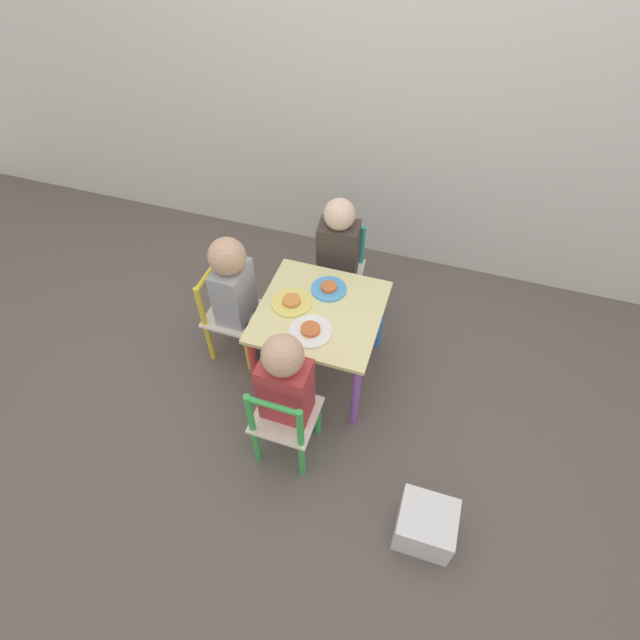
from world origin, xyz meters
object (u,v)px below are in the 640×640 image
(child_back, at_px, (337,253))
(storage_bin, at_px, (426,525))
(child_left, at_px, (236,290))
(kids_table, at_px, (320,320))
(chair_yellow, at_px, (230,315))
(plate_left, at_px, (292,302))
(chair_green, at_px, (284,421))
(chair_teal, at_px, (339,272))
(plate_front, at_px, (311,331))
(child_front, at_px, (287,384))
(plate_back, at_px, (329,288))

(child_back, distance_m, storage_bin, 1.32)
(child_left, distance_m, child_back, 0.55)
(kids_table, relative_size, child_left, 0.75)
(chair_yellow, relative_size, plate_left, 2.81)
(kids_table, bearing_deg, child_left, 179.00)
(chair_green, relative_size, child_back, 0.69)
(plate_left, bearing_deg, chair_teal, 79.05)
(chair_yellow, xyz_separation_m, storage_bin, (1.12, -0.67, -0.16))
(chair_teal, height_order, plate_left, chair_teal)
(kids_table, distance_m, chair_yellow, 0.49)
(plate_front, bearing_deg, child_front, -91.29)
(kids_table, relative_size, plate_left, 3.03)
(child_back, bearing_deg, kids_table, -90.00)
(chair_green, distance_m, child_back, 0.91)
(child_back, xyz_separation_m, storage_bin, (0.69, -1.07, -0.35))
(child_front, relative_size, storage_bin, 3.30)
(plate_front, bearing_deg, child_back, 93.98)
(kids_table, xyz_separation_m, child_front, (-0.01, -0.41, 0.06))
(chair_green, distance_m, plate_left, 0.54)
(kids_table, bearing_deg, storage_bin, -45.38)
(child_left, distance_m, plate_left, 0.28)
(kids_table, xyz_separation_m, child_back, (-0.04, 0.41, 0.06))
(chair_teal, bearing_deg, child_back, -90.00)
(chair_yellow, relative_size, chair_teal, 1.00)
(chair_yellow, height_order, chair_green, same)
(child_back, bearing_deg, child_front, -93.07)
(plate_back, bearing_deg, plate_left, -135.00)
(chair_green, bearing_deg, plate_back, -89.81)
(kids_table, distance_m, chair_green, 0.49)
(child_back, relative_size, storage_bin, 3.33)
(child_left, height_order, child_back, child_back)
(plate_front, bearing_deg, plate_back, 90.00)
(child_back, relative_size, child_front, 1.01)
(child_left, relative_size, child_front, 1.00)
(chair_green, bearing_deg, chair_yellow, -45.06)
(plate_front, bearing_deg, plate_left, 135.00)
(chair_yellow, relative_size, chair_green, 1.00)
(kids_table, distance_m, plate_front, 0.16)
(child_left, relative_size, plate_front, 3.91)
(chair_teal, bearing_deg, storage_bin, -63.79)
(kids_table, relative_size, chair_teal, 1.08)
(plate_left, relative_size, plate_front, 0.97)
(kids_table, height_order, plate_front, plate_front)
(chair_green, xyz_separation_m, child_left, (-0.41, 0.48, 0.20))
(child_front, xyz_separation_m, plate_front, (0.01, 0.28, 0.02))
(chair_yellow, distance_m, child_front, 0.66)
(chair_teal, bearing_deg, chair_green, -93.07)
(child_left, bearing_deg, plate_left, -90.48)
(storage_bin, bearing_deg, plate_back, 129.30)
(chair_teal, distance_m, plate_front, 0.65)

